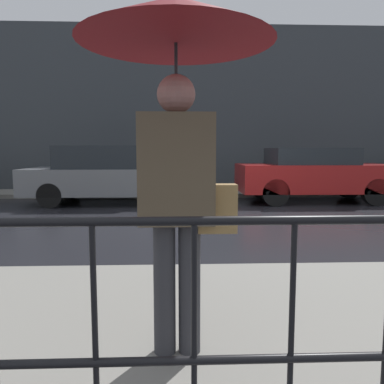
{
  "coord_description": "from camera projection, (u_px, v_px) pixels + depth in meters",
  "views": [
    {
      "loc": [
        -1.61,
        -7.65,
        1.41
      ],
      "look_at": [
        -1.37,
        -1.61,
        0.74
      ],
      "focal_mm": 35.0,
      "sensor_mm": 36.0,
      "label": 1
    }
  ],
  "objects": [
    {
      "name": "car_grey",
      "position": [
        109.0,
        175.0,
        10.07
      ],
      "size": [
        4.4,
        1.92,
        1.54
      ],
      "color": "slate",
      "rests_on": "ground_plane"
    },
    {
      "name": "sidewalk_far",
      "position": [
        227.0,
        193.0,
        12.12
      ],
      "size": [
        28.0,
        1.67,
        0.12
      ],
      "color": "gray",
      "rests_on": "ground_plane"
    },
    {
      "name": "building_storefront",
      "position": [
        224.0,
        110.0,
        12.8
      ],
      "size": [
        28.0,
        0.3,
        5.59
      ],
      "color": "#383D42",
      "rests_on": "ground_plane"
    },
    {
      "name": "ground_plane",
      "position": [
        255.0,
        218.0,
        7.82
      ],
      "size": [
        80.0,
        80.0,
        0.0
      ],
      "primitive_type": "plane",
      "color": "black"
    },
    {
      "name": "lane_marking",
      "position": [
        255.0,
        218.0,
        7.82
      ],
      "size": [
        25.2,
        0.12,
        0.01
      ],
      "color": "gold",
      "rests_on": "ground_plane"
    },
    {
      "name": "pedestrian",
      "position": [
        177.0,
        69.0,
        2.22
      ],
      "size": [
        1.17,
        1.17,
        2.18
      ],
      "rotation": [
        0.0,
        0.0,
        3.14
      ],
      "color": "#333338",
      "rests_on": "sidewalk_near"
    },
    {
      "name": "car_red",
      "position": [
        314.0,
        174.0,
        10.29
      ],
      "size": [
        4.22,
        1.73,
        1.48
      ],
      "color": "maroon",
      "rests_on": "ground_plane"
    }
  ]
}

